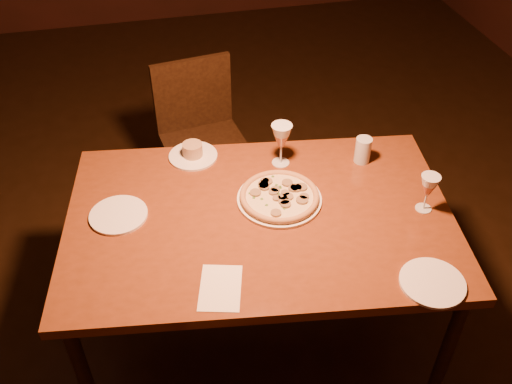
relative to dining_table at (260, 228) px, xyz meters
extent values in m
plane|color=black|center=(-0.24, 0.25, -0.72)|extent=(7.00, 7.00, 0.00)
cube|color=brown|center=(0.00, 0.00, 0.05)|extent=(1.60, 1.15, 0.04)
cylinder|color=black|center=(-0.61, 0.50, -0.35)|extent=(0.05, 0.05, 0.75)
cylinder|color=black|center=(0.61, -0.50, -0.35)|extent=(0.05, 0.05, 0.75)
cylinder|color=black|center=(0.73, 0.31, -0.35)|extent=(0.05, 0.05, 0.75)
cube|color=black|center=(-0.08, 0.94, -0.26)|extent=(0.49, 0.49, 0.04)
cube|color=black|center=(-0.10, 1.14, -0.04)|extent=(0.43, 0.09, 0.41)
cylinder|color=black|center=(-0.22, 0.74, -0.50)|extent=(0.04, 0.04, 0.44)
cylinder|color=black|center=(-0.27, 1.08, -0.50)|extent=(0.04, 0.04, 0.44)
cylinder|color=black|center=(0.12, 0.79, -0.50)|extent=(0.04, 0.04, 0.44)
cylinder|color=black|center=(0.07, 1.14, -0.50)|extent=(0.04, 0.04, 0.44)
cylinder|color=white|center=(0.09, 0.07, 0.08)|extent=(0.34, 0.34, 0.01)
cylinder|color=#FBECAD|center=(0.09, 0.07, 0.09)|extent=(0.30, 0.30, 0.01)
torus|color=tan|center=(0.09, 0.07, 0.09)|extent=(0.31, 0.31, 0.02)
cylinder|color=white|center=(-0.20, 0.43, 0.07)|extent=(0.21, 0.21, 0.01)
cylinder|color=tan|center=(-0.20, 0.43, 0.11)|extent=(0.09, 0.09, 0.06)
cylinder|color=silver|center=(0.50, 0.24, 0.13)|extent=(0.07, 0.07, 0.11)
cylinder|color=white|center=(-0.53, 0.12, 0.08)|extent=(0.22, 0.22, 0.01)
cylinder|color=white|center=(0.49, -0.47, 0.08)|extent=(0.22, 0.22, 0.01)
cube|color=white|center=(-0.21, -0.32, 0.07)|extent=(0.19, 0.23, 0.00)
camera|label=1|loc=(-0.38, -1.56, 1.56)|focal=40.00mm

